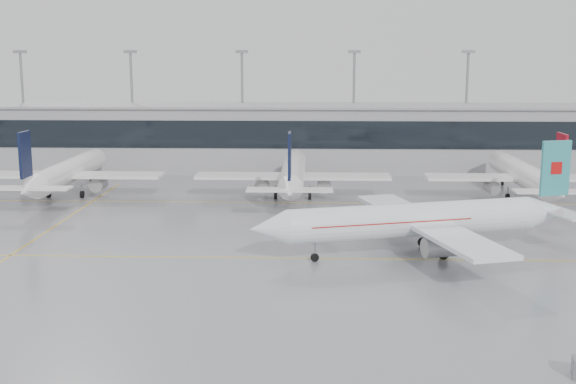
{
  "coord_description": "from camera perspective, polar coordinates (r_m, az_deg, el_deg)",
  "views": [
    {
      "loc": [
        3.04,
        -75.08,
        21.46
      ],
      "look_at": [
        0.0,
        12.0,
        5.0
      ],
      "focal_mm": 45.0,
      "sensor_mm": 36.0,
      "label": 1
    }
  ],
  "objects": [
    {
      "name": "light_masts",
      "position": [
        143.34,
        0.79,
        7.45
      ],
      "size": [
        156.4,
        1.0,
        22.6
      ],
      "color": "gray",
      "rests_on": "ground"
    },
    {
      "name": "terminal_glass",
      "position": [
        130.32,
        0.65,
        4.55
      ],
      "size": [
        180.0,
        0.2,
        5.0
      ],
      "primitive_type": "cube",
      "color": "black",
      "rests_on": "ground"
    },
    {
      "name": "terminal_roof",
      "position": [
        137.43,
        0.73,
        6.83
      ],
      "size": [
        182.0,
        16.0,
        0.4
      ],
      "primitive_type": "cube",
      "color": "gray",
      "rests_on": "ground"
    },
    {
      "name": "parked_jet_c",
      "position": [
        110.25,
        0.39,
        1.43
      ],
      "size": [
        29.64,
        36.96,
        11.72
      ],
      "rotation": [
        0.0,
        0.0,
        1.57
      ],
      "color": "white",
      "rests_on": "ground"
    },
    {
      "name": "taxi_line_cross",
      "position": [
        98.32,
        -17.71,
        -2.42
      ],
      "size": [
        0.25,
        60.0,
        0.01
      ],
      "primitive_type": "cube",
      "color": "gold",
      "rests_on": "ground"
    },
    {
      "name": "parked_jet_d",
      "position": [
        114.75,
        18.15,
        1.26
      ],
      "size": [
        29.64,
        36.96,
        11.72
      ],
      "rotation": [
        0.0,
        0.0,
        1.57
      ],
      "color": "white",
      "rests_on": "ground"
    },
    {
      "name": "air_canada_jet",
      "position": [
        80.26,
        10.66,
        -2.16
      ],
      "size": [
        37.35,
        30.76,
        12.09
      ],
      "rotation": [
        0.0,
        0.0,
        3.43
      ],
      "color": "white",
      "rests_on": "ground"
    },
    {
      "name": "taxi_line_main",
      "position": [
        78.15,
        -0.31,
        -5.24
      ],
      "size": [
        120.0,
        0.25,
        0.01
      ],
      "primitive_type": "cube",
      "color": "gold",
      "rests_on": "ground"
    },
    {
      "name": "ground",
      "position": [
        78.15,
        -0.31,
        -5.24
      ],
      "size": [
        320.0,
        320.0,
        0.0
      ],
      "primitive_type": "plane",
      "color": "gray",
      "rests_on": "ground"
    },
    {
      "name": "terminal",
      "position": [
        137.98,
        0.73,
        4.26
      ],
      "size": [
        180.0,
        15.0,
        12.0
      ],
      "primitive_type": "cube",
      "color": "gray",
      "rests_on": "ground"
    },
    {
      "name": "taxi_line_north",
      "position": [
        107.29,
        0.34,
        -0.84
      ],
      "size": [
        120.0,
        0.25,
        0.01
      ],
      "primitive_type": "cube",
      "color": "gold",
      "rests_on": "ground"
    },
    {
      "name": "parked_jet_b",
      "position": [
        116.59,
        -17.08,
        1.47
      ],
      "size": [
        29.64,
        36.96,
        11.72
      ],
      "rotation": [
        0.0,
        0.0,
        1.57
      ],
      "color": "white",
      "rests_on": "ground"
    }
  ]
}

